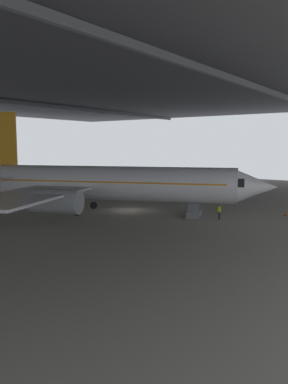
{
  "coord_description": "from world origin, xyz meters",
  "views": [
    {
      "loc": [
        -37.72,
        -29.67,
        8.02
      ],
      "look_at": [
        -1.21,
        -3.27,
        2.67
      ],
      "focal_mm": 36.53,
      "sensor_mm": 36.0,
      "label": 1
    }
  ],
  "objects": [
    {
      "name": "ground_plane",
      "position": [
        0.0,
        0.0,
        0.0
      ],
      "size": [
        110.0,
        110.0,
        0.0
      ],
      "primitive_type": "plane",
      "color": "gray"
    },
    {
      "name": "hangar_structure",
      "position": [
        -0.12,
        13.76,
        16.58
      ],
      "size": [
        121.0,
        99.0,
        17.22
      ],
      "color": "#4C4F54",
      "rests_on": "ground_plane"
    },
    {
      "name": "airplane_main",
      "position": [
        -3.07,
        1.4,
        3.59
      ],
      "size": [
        37.64,
        37.75,
        12.19
      ],
      "color": "white",
      "rests_on": "ground_plane"
    },
    {
      "name": "boarding_stairs",
      "position": [
        1.58,
        -8.44,
        0.74
      ],
      "size": [
        4.56,
        2.92,
        4.81
      ],
      "color": "slate",
      "rests_on": "ground_plane"
    },
    {
      "name": "crew_worker_by_stairs",
      "position": [
        1.1,
        -11.74,
        0.95
      ],
      "size": [
        0.55,
        0.25,
        1.67
      ],
      "color": "#232838",
      "rests_on": "ground_plane"
    },
    {
      "name": "traffic_cone_orange",
      "position": [
        7.79,
        -16.91,
        0.29
      ],
      "size": [
        0.36,
        0.36,
        0.6
      ],
      "color": "black",
      "rests_on": "ground_plane"
    }
  ]
}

